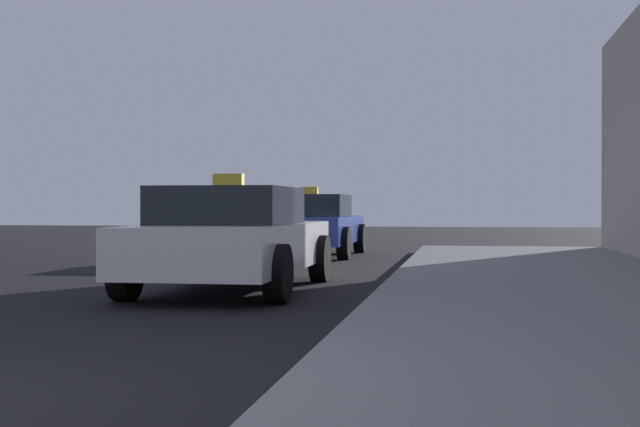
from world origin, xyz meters
The scene contains 2 objects.
car_white centered at (0.12, 6.55, 0.65)m, with size 1.93×4.31×1.43m.
car_blue centered at (-0.25, 14.23, 0.65)m, with size 1.96×4.10×1.43m.
Camera 1 is at (2.95, -4.08, 1.05)m, focal length 50.17 mm.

